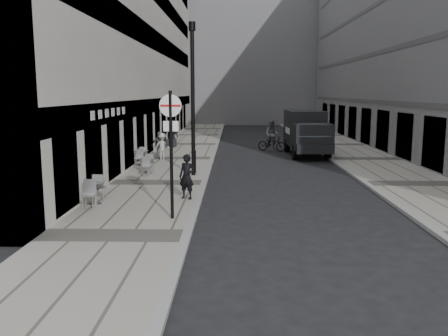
% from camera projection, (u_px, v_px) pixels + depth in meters
% --- Properties ---
extents(ground, '(120.00, 120.00, 0.00)m').
position_uv_depth(ground, '(174.00, 278.00, 10.20)').
color(ground, black).
rests_on(ground, ground).
extents(sidewalk, '(4.00, 60.00, 0.12)m').
position_uv_depth(sidewalk, '(178.00, 159.00, 28.00)').
color(sidewalk, gray).
rests_on(sidewalk, ground).
extents(far_sidewalk, '(4.00, 60.00, 0.12)m').
position_uv_depth(far_sidewalk, '(365.00, 159.00, 27.77)').
color(far_sidewalk, gray).
rests_on(far_sidewalk, ground).
extents(building_left, '(4.00, 45.00, 18.00)m').
position_uv_depth(building_left, '(130.00, 19.00, 33.08)').
color(building_left, beige).
rests_on(building_left, ground).
extents(building_right, '(6.00, 45.00, 20.00)m').
position_uv_depth(building_right, '(419.00, 3.00, 32.51)').
color(building_right, slate).
rests_on(building_right, ground).
extents(building_far, '(24.00, 16.00, 22.00)m').
position_uv_depth(building_far, '(236.00, 39.00, 63.70)').
color(building_far, slate).
rests_on(building_far, ground).
extents(walking_man, '(0.70, 0.60, 1.64)m').
position_uv_depth(walking_man, '(187.00, 177.00, 17.15)').
color(walking_man, black).
rests_on(walking_man, sidewalk).
extents(sign_post, '(0.67, 0.11, 3.89)m').
position_uv_depth(sign_post, '(171.00, 138.00, 14.21)').
color(sign_post, black).
rests_on(sign_post, sidewalk).
extents(lamppost, '(0.31, 0.31, 6.95)m').
position_uv_depth(lamppost, '(193.00, 92.00, 21.61)').
color(lamppost, black).
rests_on(lamppost, sidewalk).
extents(bollard_near, '(0.14, 0.14, 1.03)m').
position_uv_depth(bollard_near, '(195.00, 162.00, 22.78)').
color(bollard_near, black).
rests_on(bollard_near, sidewalk).
extents(bollard_far, '(0.12, 0.12, 0.88)m').
position_uv_depth(bollard_far, '(194.00, 165.00, 22.46)').
color(bollard_far, black).
rests_on(bollard_far, sidewalk).
extents(panel_van, '(2.32, 5.98, 2.79)m').
position_uv_depth(panel_van, '(306.00, 130.00, 29.91)').
color(panel_van, black).
rests_on(panel_van, ground).
extents(cyclist, '(2.08, 1.42, 2.12)m').
position_uv_depth(cyclist, '(272.00, 139.00, 32.05)').
color(cyclist, black).
rests_on(cyclist, ground).
extents(pedestrian_a, '(0.96, 0.45, 1.59)m').
position_uv_depth(pedestrian_a, '(160.00, 145.00, 27.53)').
color(pedestrian_a, '#59595E').
rests_on(pedestrian_a, sidewalk).
extents(pedestrian_b, '(1.08, 0.76, 1.52)m').
position_uv_depth(pedestrian_b, '(163.00, 146.00, 27.32)').
color(pedestrian_b, '#B1ADA3').
rests_on(pedestrian_b, sidewalk).
extents(pedestrian_c, '(1.10, 0.88, 1.95)m').
position_uv_depth(pedestrian_c, '(171.00, 133.00, 33.44)').
color(pedestrian_c, black).
rests_on(pedestrian_c, sidewalk).
extents(cafe_table_near, '(0.75, 1.70, 0.97)m').
position_uv_depth(cafe_table_near, '(95.00, 191.00, 16.29)').
color(cafe_table_near, silver).
rests_on(cafe_table_near, sidewalk).
extents(cafe_table_mid, '(0.69, 1.55, 0.88)m').
position_uv_depth(cafe_table_mid, '(148.00, 164.00, 22.55)').
color(cafe_table_mid, '#B0B0B2').
rests_on(cafe_table_mid, sidewalk).
extents(cafe_table_far, '(0.73, 1.64, 0.94)m').
position_uv_depth(cafe_table_far, '(141.00, 157.00, 25.02)').
color(cafe_table_far, silver).
rests_on(cafe_table_far, sidewalk).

